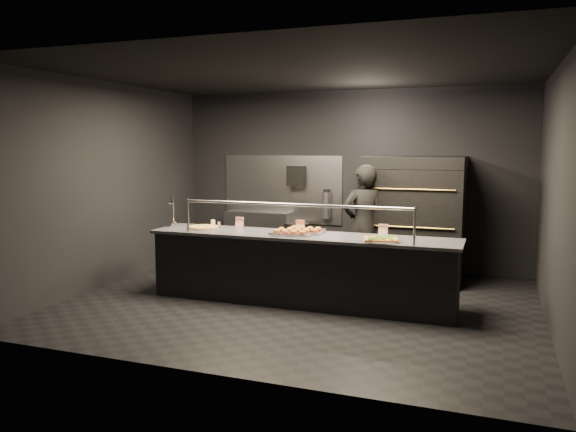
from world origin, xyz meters
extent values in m
plane|color=black|center=(0.00, 0.00, 0.00)|extent=(6.00, 6.00, 0.00)
plane|color=black|center=(0.00, 0.00, 3.00)|extent=(6.00, 6.00, 0.00)
cube|color=black|center=(0.00, 2.50, 1.50)|extent=(6.00, 0.04, 3.00)
cube|color=black|center=(0.00, -2.50, 1.50)|extent=(6.00, 0.04, 3.00)
cube|color=black|center=(-3.00, 0.00, 1.50)|extent=(0.04, 5.00, 3.00)
cube|color=black|center=(3.00, 0.00, 1.50)|extent=(0.04, 5.00, 3.00)
cube|color=#99999E|center=(-1.20, 2.48, 1.30)|extent=(2.20, 0.02, 1.20)
cube|color=black|center=(0.00, 0.00, 0.44)|extent=(4.00, 0.70, 0.88)
cube|color=#37373C|center=(0.00, 0.00, 0.90)|extent=(4.10, 0.78, 0.04)
cylinder|color=#99999E|center=(-1.50, -0.30, 1.15)|extent=(0.03, 0.03, 0.45)
cylinder|color=#99999E|center=(1.50, -0.30, 1.15)|extent=(0.03, 0.03, 0.45)
cylinder|color=#99999E|center=(0.00, -0.30, 1.34)|extent=(3.00, 0.04, 0.04)
cube|color=black|center=(1.20, 1.90, 0.30)|extent=(1.50, 1.15, 0.60)
cube|color=black|center=(1.20, 1.90, 0.90)|extent=(1.50, 1.20, 0.55)
cube|color=black|center=(1.20, 1.90, 1.45)|extent=(1.50, 1.20, 0.55)
cube|color=black|center=(1.20, 1.90, 1.82)|extent=(1.50, 1.20, 0.18)
cylinder|color=gold|center=(1.20, 1.28, 0.90)|extent=(1.30, 0.02, 0.02)
cylinder|color=gold|center=(1.20, 1.28, 1.45)|extent=(1.30, 0.02, 0.02)
cube|color=#99999E|center=(-1.60, 2.32, 0.45)|extent=(1.20, 0.35, 0.90)
cube|color=black|center=(-0.90, 2.39, 1.55)|extent=(0.30, 0.20, 0.35)
cylinder|color=#B2B2B7|center=(-0.35, 2.40, 1.05)|extent=(0.14, 0.14, 0.45)
cube|color=black|center=(-0.35, 2.40, 1.30)|extent=(0.10, 0.06, 0.06)
cylinder|color=silver|center=(-1.95, 0.05, 0.96)|extent=(0.12, 0.12, 0.07)
cylinder|color=silver|center=(-1.95, 0.05, 1.11)|extent=(0.04, 0.04, 0.32)
cylinder|color=silver|center=(-1.95, -0.02, 1.26)|extent=(0.02, 0.09, 0.02)
cone|color=black|center=(-1.95, 0.05, 1.33)|extent=(0.04, 0.04, 0.12)
cylinder|color=silver|center=(-1.45, 0.03, 0.93)|extent=(0.49, 0.49, 0.01)
cylinder|color=#AF7138|center=(-1.45, 0.03, 0.94)|extent=(0.42, 0.42, 0.02)
cylinder|color=#E9C44C|center=(-1.45, 0.03, 0.95)|extent=(0.37, 0.37, 0.01)
cube|color=silver|center=(-0.10, -0.07, 0.93)|extent=(0.59, 0.51, 0.02)
ellipsoid|color=#A76123|center=(-0.27, -0.15, 0.97)|extent=(0.09, 0.09, 0.06)
ellipsoid|color=#A76123|center=(-0.27, 0.01, 0.97)|extent=(0.09, 0.09, 0.06)
ellipsoid|color=#A76123|center=(-0.16, -0.15, 0.97)|extent=(0.09, 0.09, 0.06)
ellipsoid|color=#A76123|center=(-0.16, 0.01, 0.97)|extent=(0.09, 0.09, 0.06)
ellipsoid|color=#A76123|center=(-0.04, -0.15, 0.97)|extent=(0.09, 0.09, 0.06)
ellipsoid|color=#A76123|center=(-0.04, 0.01, 0.97)|extent=(0.09, 0.09, 0.06)
ellipsoid|color=#A76123|center=(0.07, -0.15, 0.97)|extent=(0.09, 0.09, 0.06)
ellipsoid|color=#A76123|center=(0.07, 0.01, 0.97)|extent=(0.09, 0.09, 0.06)
cube|color=silver|center=(0.00, 0.14, 0.93)|extent=(0.51, 0.39, 0.02)
ellipsoid|color=#A76123|center=(-0.17, 0.06, 0.97)|extent=(0.09, 0.09, 0.06)
ellipsoid|color=#A76123|center=(-0.17, 0.22, 0.97)|extent=(0.09, 0.09, 0.06)
ellipsoid|color=#A76123|center=(-0.06, 0.06, 0.97)|extent=(0.09, 0.09, 0.06)
ellipsoid|color=#A76123|center=(-0.06, 0.22, 0.97)|extent=(0.09, 0.09, 0.06)
ellipsoid|color=#A76123|center=(0.06, 0.06, 0.97)|extent=(0.09, 0.09, 0.06)
ellipsoid|color=#A76123|center=(0.06, 0.22, 0.97)|extent=(0.09, 0.09, 0.06)
ellipsoid|color=#A76123|center=(0.17, 0.06, 0.97)|extent=(0.09, 0.09, 0.06)
ellipsoid|color=#A76123|center=(0.17, 0.22, 0.97)|extent=(0.09, 0.09, 0.06)
cylinder|color=silver|center=(1.08, -0.15, 0.93)|extent=(0.51, 0.51, 0.01)
cube|color=#AF7138|center=(1.08, -0.15, 0.94)|extent=(0.48, 0.45, 0.02)
cube|color=#E9C44C|center=(1.08, -0.15, 0.95)|extent=(0.45, 0.42, 0.01)
cube|color=#559C2A|center=(1.08, -0.15, 0.96)|extent=(0.42, 0.39, 0.01)
cylinder|color=silver|center=(-1.40, 0.22, 0.97)|extent=(0.06, 0.06, 0.10)
cylinder|color=silver|center=(-1.30, 0.22, 0.96)|extent=(0.04, 0.04, 0.08)
cube|color=white|center=(-1.01, 0.28, 1.00)|extent=(0.12, 0.04, 0.15)
cube|color=white|center=(-0.10, 0.28, 1.00)|extent=(0.12, 0.04, 0.15)
cube|color=white|center=(1.03, 0.28, 1.00)|extent=(0.12, 0.04, 0.15)
cylinder|color=black|center=(-0.82, 2.22, 0.37)|extent=(0.45, 0.45, 0.74)
imported|color=black|center=(0.56, 1.21, 0.90)|extent=(0.78, 0.75, 1.80)
camera|label=1|loc=(2.34, -6.85, 2.07)|focal=35.00mm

